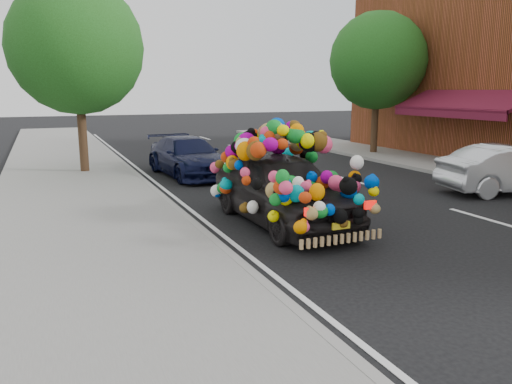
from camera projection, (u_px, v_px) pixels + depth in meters
ground at (343, 238)px, 9.29m from camera, size 100.00×100.00×0.00m
sidewalk at (104, 267)px, 7.62m from camera, size 4.00×60.00×0.12m
kerb at (224, 251)px, 8.37m from camera, size 0.15×60.00×0.13m
lane_markings at (486, 219)px, 10.68m from camera, size 6.00×50.00×0.01m
tree_near_sidewalk at (77, 47)px, 15.57m from camera, size 4.20×4.20×6.13m
tree_far_b at (378, 61)px, 20.61m from camera, size 4.00×4.00×5.90m
plush_art_car at (282, 171)px, 10.20m from camera, size 2.16×4.53×2.11m
navy_sedan at (188, 157)px, 16.02m from camera, size 2.09×4.39×1.24m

